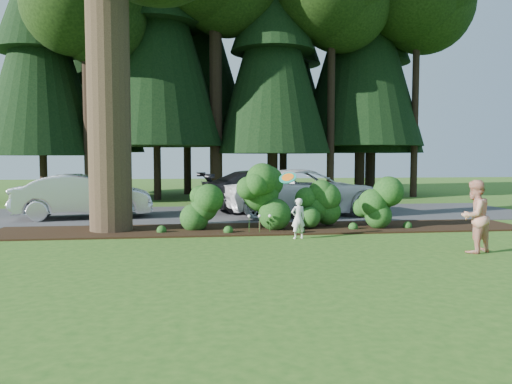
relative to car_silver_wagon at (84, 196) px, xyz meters
The scene contains 12 objects.
ground 9.06m from the car_silver_wagon, 47.83° to the right, with size 80.00×80.00×0.00m, color #295719.
mulch_bed 7.01m from the car_silver_wagon, 29.58° to the right, with size 16.00×2.50×0.05m, color black.
driveway 6.17m from the car_silver_wagon, ahead, with size 22.00×6.00×0.03m, color #38383A.
shrub_row 7.70m from the car_silver_wagon, 27.47° to the right, with size 6.53×1.60×1.61m.
lily_cluster 7.19m from the car_silver_wagon, 36.67° to the right, with size 0.69×0.09×0.57m.
tree_wall 14.46m from the car_silver_wagon, 56.92° to the left, with size 25.66×12.15×17.09m.
car_silver_wagon is the anchor object (origin of this frame).
car_white_suv 8.12m from the car_silver_wagon, ahead, with size 2.85×6.19×1.72m, color white.
car_dark_suv 7.10m from the car_silver_wagon, 11.80° to the left, with size 2.30×5.66×1.64m, color black.
child 8.50m from the car_silver_wagon, 38.03° to the right, with size 0.40×0.26×1.11m, color white.
adult 12.86m from the car_silver_wagon, 36.71° to the right, with size 0.82×0.64×1.69m, color #D7471C.
frisbee 8.16m from the car_silver_wagon, 37.26° to the right, with size 0.54×0.43×0.41m.
Camera 1 is at (-2.20, -11.69, 2.21)m, focal length 35.00 mm.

